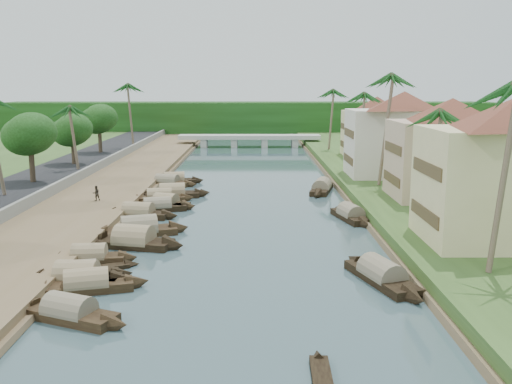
{
  "coord_description": "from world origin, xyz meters",
  "views": [
    {
      "loc": [
        0.94,
        -41.17,
        12.11
      ],
      "look_at": [
        1.12,
        12.66,
        2.0
      ],
      "focal_mm": 40.0,
      "sensor_mm": 36.0,
      "label": 1
    }
  ],
  "objects": [
    {
      "name": "palm_7",
      "position": [
        14.0,
        56.99,
        10.97
      ],
      "size": [
        3.2,
        3.2,
        11.56
      ],
      "color": "#72604C",
      "rests_on": "ground"
    },
    {
      "name": "building_distant",
      "position": [
        19.99,
        48.0,
        5.88
      ],
      "size": [
        12.62,
        12.62,
        9.2
      ],
      "color": "beige",
      "rests_on": "right_bank"
    },
    {
      "name": "palm_6",
      "position": [
        -22.0,
        31.91,
        9.19
      ],
      "size": [
        3.2,
        3.2,
        9.51
      ],
      "color": "#72604C",
      "rests_on": "ground"
    },
    {
      "name": "sampan_16",
      "position": [
        8.75,
        23.5,
        0.42
      ],
      "size": [
        3.95,
        9.39,
        2.25
      ],
      "rotation": [
        0.0,
        0.0,
        1.32
      ],
      "color": "black",
      "rests_on": "ground"
    },
    {
      "name": "palm_1",
      "position": [
        16.0,
        7.27,
        9.69
      ],
      "size": [
        3.2,
        3.2,
        10.22
      ],
      "color": "#72604C",
      "rests_on": "ground"
    },
    {
      "name": "treeline",
      "position": [
        0.0,
        100.0,
        4.0
      ],
      "size": [
        120.0,
        14.0,
        8.0
      ],
      "color": "#16340E",
      "rests_on": "ground"
    },
    {
      "name": "sampan_7",
      "position": [
        -9.8,
        10.43,
        0.41
      ],
      "size": [
        8.05,
        3.13,
        2.11
      ],
      "rotation": [
        0.0,
        0.0,
        -0.2
      ],
      "color": "black",
      "rests_on": "ground"
    },
    {
      "name": "sampan_0",
      "position": [
        -8.71,
        -13.08,
        0.41
      ],
      "size": [
        7.43,
        4.34,
        2.0
      ],
      "rotation": [
        0.0,
        0.0,
        -0.41
      ],
      "color": "black",
      "rests_on": "ground"
    },
    {
      "name": "sampan_14",
      "position": [
        8.89,
        -7.29,
        0.42
      ],
      "size": [
        4.43,
        9.23,
        2.21
      ],
      "rotation": [
        0.0,
        0.0,
        1.89
      ],
      "color": "black",
      "rests_on": "ground"
    },
    {
      "name": "canoe_1",
      "position": [
        -9.4,
        -4.99,
        0.1
      ],
      "size": [
        5.37,
        3.26,
        0.9
      ],
      "rotation": [
        0.0,
        0.0,
        0.46
      ],
      "color": "black",
      "rests_on": "ground"
    },
    {
      "name": "tree_6",
      "position": [
        24.0,
        30.16,
        5.92
      ],
      "size": [
        4.55,
        4.55,
        6.68
      ],
      "color": "#49392A",
      "rests_on": "ground"
    },
    {
      "name": "sampan_15",
      "position": [
        9.77,
        9.57,
        0.41
      ],
      "size": [
        3.46,
        7.9,
        2.09
      ],
      "rotation": [
        0.0,
        0.0,
        1.82
      ],
      "color": "black",
      "rests_on": "ground"
    },
    {
      "name": "sampan_13",
      "position": [
        -9.07,
        29.17,
        0.41
      ],
      "size": [
        7.7,
        2.63,
        2.09
      ],
      "rotation": [
        0.0,
        0.0,
        0.14
      ],
      "color": "black",
      "rests_on": "ground"
    },
    {
      "name": "person_far",
      "position": [
        -14.79,
        14.5,
        1.54
      ],
      "size": [
        0.92,
        0.88,
        1.49
      ],
      "primitive_type": "imported",
      "rotation": [
        0.0,
        0.0,
        3.75
      ],
      "color": "#322B23",
      "rests_on": "left_bank"
    },
    {
      "name": "sampan_6",
      "position": [
        -8.5,
        4.18,
        0.42
      ],
      "size": [
        8.65,
        4.45,
        2.49
      ],
      "rotation": [
        0.0,
        0.0,
        0.31
      ],
      "color": "black",
      "rests_on": "ground"
    },
    {
      "name": "bridge",
      "position": [
        0.0,
        72.0,
        1.72
      ],
      "size": [
        28.0,
        4.0,
        2.4
      ],
      "color": "#ADADA2",
      "rests_on": "ground"
    },
    {
      "name": "sampan_2",
      "position": [
        -9.03,
        -8.86,
        0.41
      ],
      "size": [
        7.65,
        3.44,
        2.01
      ],
      "rotation": [
        0.0,
        0.0,
        0.27
      ],
      "color": "black",
      "rests_on": "ground"
    },
    {
      "name": "sampan_4",
      "position": [
        -10.44,
        -3.31,
        0.41
      ],
      "size": [
        6.82,
        1.99,
        1.96
      ],
      "rotation": [
        0.0,
        0.0,
        0.08
      ],
      "color": "black",
      "rests_on": "ground"
    },
    {
      "name": "sampan_3",
      "position": [
        -10.15,
        -7.15,
        0.41
      ],
      "size": [
        7.21,
        2.89,
        1.94
      ],
      "rotation": [
        0.0,
        0.0,
        0.21
      ],
      "color": "black",
      "rests_on": "ground"
    },
    {
      "name": "tree_5",
      "position": [
        -24.0,
        50.97,
        6.66
      ],
      "size": [
        5.34,
        5.34,
        7.54
      ],
      "color": "#49392A",
      "rests_on": "ground"
    },
    {
      "name": "palm_0",
      "position": [
        15.0,
        -8.95,
        11.83
      ],
      "size": [
        3.2,
        3.2,
        12.45
      ],
      "color": "#72604C",
      "rests_on": "ground"
    },
    {
      "name": "building_far",
      "position": [
        18.99,
        28.0,
        6.38
      ],
      "size": [
        15.59,
        15.59,
        10.2
      ],
      "color": "beige",
      "rests_on": "right_bank"
    },
    {
      "name": "canoe_2",
      "position": [
        -7.02,
        22.07,
        0.1
      ],
      "size": [
        6.09,
        2.06,
        0.88
      ],
      "rotation": [
        0.0,
        0.0,
        0.2
      ],
      "color": "black",
      "rests_on": "ground"
    },
    {
      "name": "palm_3",
      "position": [
        16.0,
        39.23,
        10.68
      ],
      "size": [
        3.2,
        3.2,
        11.26
      ],
      "color": "#72604C",
      "rests_on": "ground"
    },
    {
      "name": "right_bank",
      "position": [
        19.0,
        20.0,
        0.6
      ],
      "size": [
        16.0,
        180.0,
        1.2
      ],
      "primitive_type": "cube",
      "color": "#314D1F",
      "rests_on": "ground"
    },
    {
      "name": "sampan_10",
      "position": [
        -9.06,
        17.78,
        0.41
      ],
      "size": [
        7.69,
        2.96,
        2.09
      ],
      "rotation": [
        0.0,
        0.0,
        0.19
      ],
      "color": "black",
      "rests_on": "ground"
    },
    {
      "name": "tree_3",
      "position": [
        -24.0,
        22.24,
        6.67
      ],
      "size": [
        5.36,
        5.36,
        7.55
      ],
      "color": "#49392A",
      "rests_on": "ground"
    },
    {
      "name": "building_mid",
      "position": [
        19.99,
        14.0,
        6.13
      ],
      "size": [
        14.11,
        14.11,
        9.7
      ],
      "color": "tan",
      "rests_on": "right_bank"
    },
    {
      "name": "palm_2",
      "position": [
        15.0,
        21.0,
        12.82
      ],
      "size": [
        3.2,
        3.2,
        13.48
      ],
      "color": "#72604C",
      "rests_on": "ground"
    },
    {
      "name": "left_bank",
      "position": [
        -16.0,
        20.0,
        0.4
      ],
      "size": [
        10.0,
        180.0,
        0.8
      ],
      "primitive_type": "cube",
      "color": "brown",
      "rests_on": "ground"
    },
    {
      "name": "sampan_8",
      "position": [
        -7.93,
        14.9,
        0.41
      ],
      "size": [
        6.75,
        3.93,
        2.08
      ],
      "rotation": [
        0.0,
        0.0,
        -0.38
      ],
      "color": "black",
      "rests_on": "ground"
    },
    {
      "name": "sampan_1",
      "position": [
        -10.0,
        -7.6,
        0.42
      ],
      "size": [
        7.43,
        2.12,
        2.2
      ],
      "rotation": [
        0.0,
        0.0,
        -0.04
      ],
      "color": "black",
      "rests_on": "ground"
    },
    {
      "name": "road",
      "position": [
        -24.5,
        20.0,
        0.7
      ],
      "size": [
        8.0,
        180.0,
        1.4
      ],
      "primitive_type": "cube",
      "color": "black",
      "rests_on": "ground"
    },
    {
      "name": "sampan_11",
      "position": [
        -8.03,
        20.24,
        0.42
      ],
      "size": [
        8.3,
        2.82,
        2.32
      ],
      "rotation": [
        0.0,
        0.0,
        0.13
      ],
      "color": "black",
      "rests_on": "ground"
    },
    {
      "name": "retaining_wall",
      "position": [
        -20.2,
        20.0,
        1.35
      ],
      "size": [
        0.4,
        180.0,
        1.1
      ],
      "primitive_type": "cube",
      "color": "gray",
      "rests_on": "left_bank"
    },
    {
      "name": "sampan_5",
      "position": [
        -8.19,
        0.7,
        0.42
      ],
      "size": [
        8.44,
        3.82,
        2.57
      ],
      "rotation": [
        0.0,
        0.0,
        -0.23
      ],
      "color": "black",
      "rests_on": "ground"
    },
    {
      "name": "ground",
      "position": [
        0.0,
        0.0,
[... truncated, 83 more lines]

